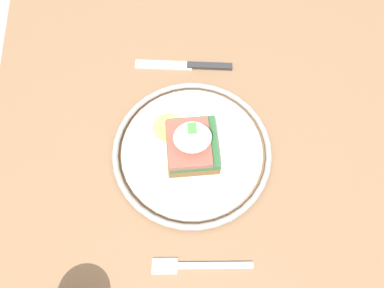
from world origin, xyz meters
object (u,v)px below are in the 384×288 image
sandwich (191,143)px  knife (191,66)px  plate (192,151)px  fork (196,266)px

sandwich → knife: 0.18m
sandwich → knife: size_ratio=0.64×
sandwich → knife: sandwich is taller
plate → knife: (0.17, -0.01, -0.01)m
knife → plate: bearing=175.4°
plate → knife: 0.17m
sandwich → knife: (0.17, -0.01, -0.04)m
fork → knife: knife is taller
fork → plate: bearing=-2.8°
plate → sandwich: bearing=145.7°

